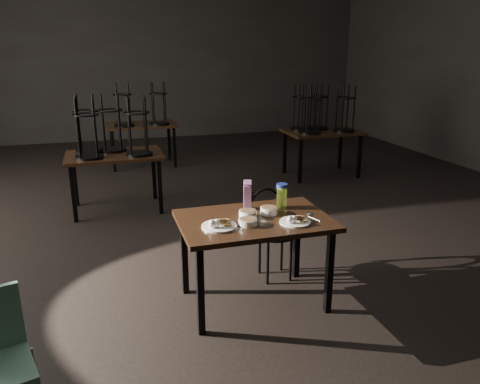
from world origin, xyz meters
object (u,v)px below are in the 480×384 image
object	(u,v)px
main_table	(254,227)
water_bottle	(282,195)
juice_carton	(247,196)
bentwood_chair	(271,226)

from	to	relation	value
main_table	water_bottle	world-z (taller)	water_bottle
juice_carton	water_bottle	bearing A→B (deg)	-10.01
bentwood_chair	main_table	bearing A→B (deg)	-145.20
water_bottle	main_table	bearing A→B (deg)	-148.91
water_bottle	bentwood_chair	xyz separation A→B (m)	(0.00, 0.24, -0.37)
main_table	bentwood_chair	bearing A→B (deg)	54.43
juice_carton	bentwood_chair	size ratio (longest dim) A/B	0.31
juice_carton	bentwood_chair	xyz separation A→B (m)	(0.29, 0.19, -0.38)
juice_carton	water_bottle	distance (m)	0.29
main_table	bentwood_chair	distance (m)	0.55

